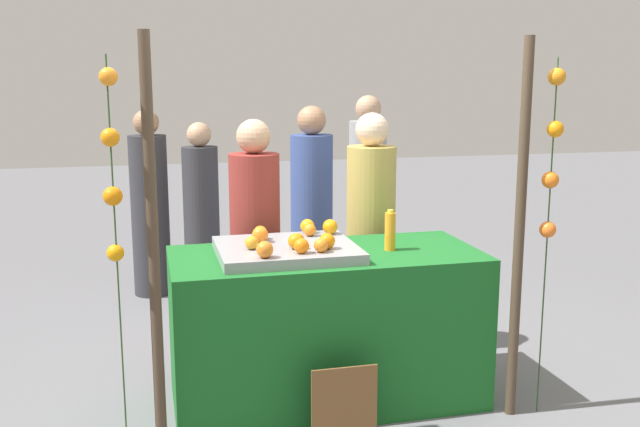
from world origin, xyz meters
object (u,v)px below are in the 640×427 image
object	(u,v)px
orange_0	(327,241)
orange_1	(301,246)
juice_bottle	(390,231)
stall_counter	(326,327)
chalkboard_sign	(344,407)
vendor_left	(255,253)
vendor_right	(371,243)

from	to	relation	value
orange_0	orange_1	world-z (taller)	orange_0
juice_bottle	orange_0	bearing A→B (deg)	-163.13
stall_counter	chalkboard_sign	world-z (taller)	stall_counter
stall_counter	juice_bottle	distance (m)	0.67
stall_counter	vendor_left	distance (m)	0.76
juice_bottle	vendor_right	xyz separation A→B (m)	(0.11, 0.70, -0.23)
orange_0	vendor_left	world-z (taller)	vendor_left
orange_1	chalkboard_sign	distance (m)	0.86
stall_counter	chalkboard_sign	xyz separation A→B (m)	(-0.05, -0.55, -0.24)
stall_counter	vendor_right	size ratio (longest dim) A/B	1.07
stall_counter	juice_bottle	world-z (taller)	juice_bottle
orange_0	vendor_right	xyz separation A→B (m)	(0.52, 0.82, -0.22)
juice_bottle	vendor_left	size ratio (longest dim) A/B	0.15
stall_counter	orange_1	xyz separation A→B (m)	(-0.19, -0.22, 0.54)
orange_1	chalkboard_sign	size ratio (longest dim) A/B	0.19
orange_0	orange_1	xyz separation A→B (m)	(-0.16, -0.07, -0.00)
vendor_right	chalkboard_sign	bearing A→B (deg)	-113.39
orange_1	vendor_left	xyz separation A→B (m)	(-0.12, 0.84, -0.24)
orange_1	vendor_left	world-z (taller)	vendor_left
orange_0	vendor_right	bearing A→B (deg)	57.85
stall_counter	vendor_left	bearing A→B (deg)	116.59
vendor_left	stall_counter	bearing A→B (deg)	-63.41
stall_counter	vendor_left	size ratio (longest dim) A/B	1.09
stall_counter	chalkboard_sign	size ratio (longest dim) A/B	4.04
orange_1	juice_bottle	xyz separation A→B (m)	(0.56, 0.19, 0.01)
stall_counter	orange_1	bearing A→B (deg)	-131.61
orange_0	chalkboard_sign	size ratio (longest dim) A/B	0.20
orange_0	vendor_left	xyz separation A→B (m)	(-0.28, 0.77, -0.24)
orange_1	vendor_left	bearing A→B (deg)	98.16
orange_1	juice_bottle	bearing A→B (deg)	18.60
vendor_right	vendor_left	bearing A→B (deg)	-176.73
orange_1	chalkboard_sign	bearing A→B (deg)	-66.12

